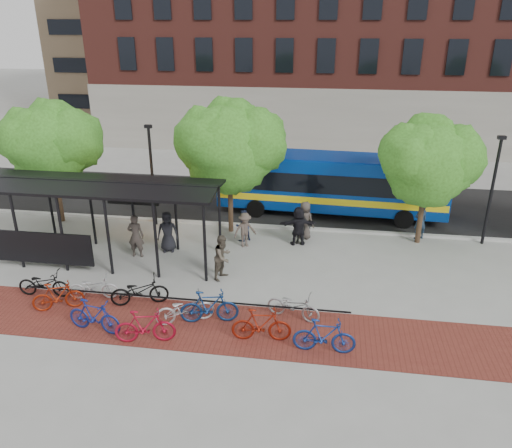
# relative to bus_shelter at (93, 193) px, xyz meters

# --- Properties ---
(ground) EXTENTS (160.00, 160.00, 0.00)m
(ground) POSITION_rel_bus_shelter_xyz_m (8.13, 0.48, -3.00)
(ground) COLOR #9E9E99
(ground) RESTS_ON ground
(asphalt_street) EXTENTS (160.00, 8.00, 0.01)m
(asphalt_street) POSITION_rel_bus_shelter_xyz_m (8.13, 8.48, -2.99)
(asphalt_street) COLOR black
(asphalt_street) RESTS_ON ground
(curb) EXTENTS (160.00, 0.25, 0.12)m
(curb) POSITION_rel_bus_shelter_xyz_m (8.13, 4.48, -2.94)
(curb) COLOR #B7B7B2
(curb) RESTS_ON ground
(brick_strip) EXTENTS (24.00, 3.00, 0.01)m
(brick_strip) POSITION_rel_bus_shelter_xyz_m (6.13, -4.52, -3.00)
(brick_strip) COLOR maroon
(brick_strip) RESTS_ON ground
(bike_rack_rail) EXTENTS (12.00, 0.05, 0.95)m
(bike_rack_rail) POSITION_rel_bus_shelter_xyz_m (4.83, -3.62, -3.00)
(bike_rack_rail) COLOR black
(bike_rack_rail) RESTS_ON ground
(building_brick) EXTENTS (55.00, 14.00, 20.00)m
(building_brick) POSITION_rel_bus_shelter_xyz_m (18.13, 26.48, 7.00)
(building_brick) COLOR maroon
(building_brick) RESTS_ON ground
(bus_shelter) EXTENTS (10.60, 3.07, 3.60)m
(bus_shelter) POSITION_rel_bus_shelter_xyz_m (0.00, 0.00, 0.00)
(bus_shelter) COLOR black
(bus_shelter) RESTS_ON ground
(tree_a) EXTENTS (4.90, 4.00, 6.18)m
(tree_a) POSITION_rel_bus_shelter_xyz_m (-3.77, 3.83, 1.24)
(tree_a) COLOR #382619
(tree_a) RESTS_ON ground
(tree_b) EXTENTS (5.15, 4.20, 6.47)m
(tree_b) POSITION_rel_bus_shelter_xyz_m (5.23, 3.83, 1.46)
(tree_b) COLOR #382619
(tree_b) RESTS_ON ground
(tree_c) EXTENTS (4.66, 3.80, 5.92)m
(tree_c) POSITION_rel_bus_shelter_xyz_m (14.22, 3.83, 1.06)
(tree_c) COLOR #382619
(tree_c) RESTS_ON ground
(lamp_post_left) EXTENTS (0.35, 0.20, 5.12)m
(lamp_post_left) POSITION_rel_bus_shelter_xyz_m (1.13, 4.08, -0.25)
(lamp_post_left) COLOR black
(lamp_post_left) RESTS_ON ground
(lamp_post_right) EXTENTS (0.35, 0.20, 5.12)m
(lamp_post_right) POSITION_rel_bus_shelter_xyz_m (17.13, 4.08, -0.25)
(lamp_post_right) COLOR black
(lamp_post_right) RESTS_ON ground
(bus) EXTENTS (12.00, 3.26, 3.21)m
(bus) POSITION_rel_bus_shelter_xyz_m (9.93, 6.93, -1.15)
(bus) COLOR #083392
(bus) RESTS_ON ground
(bike_0) EXTENTS (2.04, 0.79, 1.06)m
(bike_0) POSITION_rel_bus_shelter_xyz_m (-0.67, -3.45, -2.47)
(bike_0) COLOR black
(bike_0) RESTS_ON ground
(bike_1) EXTENTS (1.87, 1.19, 1.09)m
(bike_1) POSITION_rel_bus_shelter_xyz_m (0.36, -4.26, -2.45)
(bike_1) COLOR maroon
(bike_1) RESTS_ON ground
(bike_2) EXTENTS (1.95, 0.98, 0.98)m
(bike_2) POSITION_rel_bus_shelter_xyz_m (1.26, -3.34, -2.51)
(bike_2) COLOR #B8B9BB
(bike_2) RESTS_ON ground
(bike_3) EXTENTS (2.05, 0.88, 1.19)m
(bike_3) POSITION_rel_bus_shelter_xyz_m (2.27, -5.36, -2.40)
(bike_3) COLOR navy
(bike_3) RESTS_ON ground
(bike_4) EXTENTS (2.23, 1.38, 1.11)m
(bike_4) POSITION_rel_bus_shelter_xyz_m (3.14, -3.46, -2.44)
(bike_4) COLOR black
(bike_4) RESTS_ON ground
(bike_5) EXTENTS (2.06, 0.96, 1.19)m
(bike_5) POSITION_rel_bus_shelter_xyz_m (4.17, -5.68, -2.40)
(bike_5) COLOR maroon
(bike_5) RESTS_ON ground
(bike_6) EXTENTS (2.17, 1.52, 1.08)m
(bike_6) POSITION_rel_bus_shelter_xyz_m (5.13, -4.36, -2.46)
(bike_6) COLOR #ABABAD
(bike_6) RESTS_ON ground
(bike_7) EXTENTS (2.12, 0.99, 1.23)m
(bike_7) POSITION_rel_bus_shelter_xyz_m (5.97, -4.24, -2.38)
(bike_7) COLOR navy
(bike_7) RESTS_ON ground
(bike_9) EXTENTS (2.01, 0.74, 1.18)m
(bike_9) POSITION_rel_bus_shelter_xyz_m (7.90, -5.03, -2.41)
(bike_9) COLOR maroon
(bike_9) RESTS_ON ground
(bike_10) EXTENTS (2.06, 1.19, 1.03)m
(bike_10) POSITION_rel_bus_shelter_xyz_m (8.83, -3.57, -2.49)
(bike_10) COLOR gray
(bike_10) RESTS_ON ground
(bike_11) EXTENTS (1.99, 0.57, 1.19)m
(bike_11) POSITION_rel_bus_shelter_xyz_m (9.94, -5.35, -2.40)
(bike_11) COLOR navy
(bike_11) RESTS_ON ground
(pedestrian_0) EXTENTS (1.04, 0.80, 1.88)m
(pedestrian_0) POSITION_rel_bus_shelter_xyz_m (2.76, 1.13, -2.06)
(pedestrian_0) COLOR black
(pedestrian_0) RESTS_ON ground
(pedestrian_1) EXTENTS (0.73, 0.49, 1.98)m
(pedestrian_1) POSITION_rel_bus_shelter_xyz_m (1.56, 0.36, -2.01)
(pedestrian_1) COLOR #413834
(pedestrian_1) RESTS_ON ground
(pedestrian_2) EXTENTS (0.96, 0.93, 1.56)m
(pedestrian_2) POSITION_rel_bus_shelter_xyz_m (5.93, 2.74, -2.22)
(pedestrian_2) COLOR #212C4F
(pedestrian_2) RESTS_ON ground
(pedestrian_3) EXTENTS (1.24, 1.08, 1.66)m
(pedestrian_3) POSITION_rel_bus_shelter_xyz_m (6.13, 2.10, -2.17)
(pedestrian_3) COLOR #4F433B
(pedestrian_3) RESTS_ON ground
(pedestrian_4) EXTENTS (1.05, 0.64, 1.67)m
(pedestrian_4) POSITION_rel_bus_shelter_xyz_m (8.62, 2.87, -2.17)
(pedestrian_4) COLOR #272727
(pedestrian_4) RESTS_ON ground
(pedestrian_5) EXTENTS (1.79, 0.86, 1.86)m
(pedestrian_5) POSITION_rel_bus_shelter_xyz_m (8.54, 2.70, -2.07)
(pedestrian_5) COLOR black
(pedestrian_5) RESTS_ON ground
(pedestrian_6) EXTENTS (1.07, 0.94, 1.85)m
(pedestrian_6) POSITION_rel_bus_shelter_xyz_m (8.79, 3.47, -2.08)
(pedestrian_6) COLOR #443B36
(pedestrian_6) RESTS_ON ground
(pedestrian_7) EXTENTS (0.79, 0.70, 1.82)m
(pedestrian_7) POSITION_rel_bus_shelter_xyz_m (14.24, 4.20, -2.09)
(pedestrian_7) COLOR #1E2F46
(pedestrian_7) RESTS_ON ground
(pedestrian_8) EXTENTS (1.00, 1.11, 1.88)m
(pedestrian_8) POSITION_rel_bus_shelter_xyz_m (5.77, -1.02, -2.06)
(pedestrian_8) COLOR #4E463A
(pedestrian_8) RESTS_ON ground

